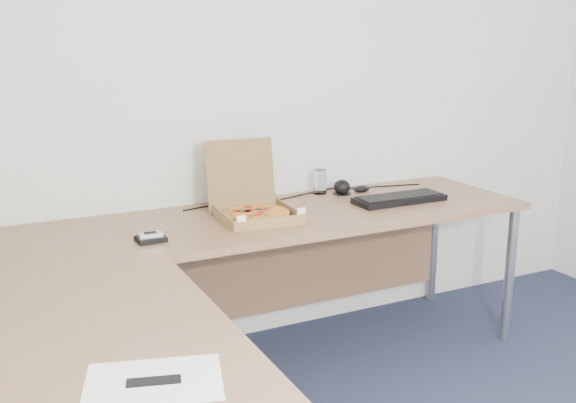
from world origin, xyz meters
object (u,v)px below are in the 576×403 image
desk (234,262)px  wallet (151,239)px  keyboard (399,199)px  pizza_box (255,210)px  drinking_glass (320,182)px

desk → wallet: wallet is taller
desk → keyboard: bearing=20.4°
keyboard → wallet: keyboard is taller
desk → pizza_box: bearing=57.5°
wallet → desk: bearing=-54.2°
wallet → pizza_box: bearing=11.3°
pizza_box → drinking_glass: size_ratio=3.03×
pizza_box → keyboard: size_ratio=0.82×
pizza_box → desk: bearing=-118.4°
desk → pizza_box: pizza_box is taller
desk → keyboard: (1.01, 0.38, 0.04)m
drinking_glass → keyboard: bearing=-50.6°
desk → drinking_glass: (0.75, 0.70, 0.09)m
keyboard → pizza_box: bearing=177.1°
pizza_box → drinking_glass: pizza_box is taller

